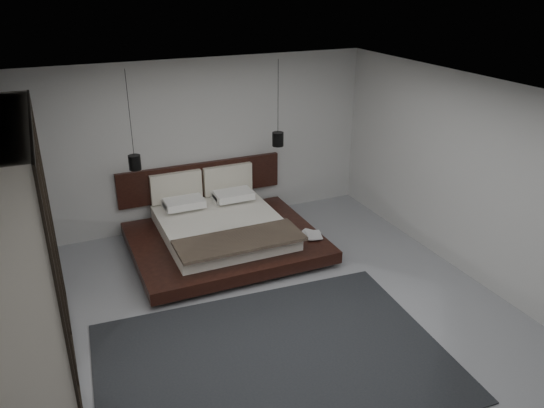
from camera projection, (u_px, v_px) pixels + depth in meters
name	position (u px, v px, depth m)	size (l,w,h in m)	color
floor	(268.00, 312.00, 6.82)	(6.00, 6.00, 0.00)	gray
ceiling	(268.00, 95.00, 5.70)	(6.00, 6.00, 0.00)	white
wall_back	(197.00, 144.00, 8.78)	(6.00, 6.00, 0.00)	#B3B3B0
wall_front	(436.00, 374.00, 3.74)	(6.00, 6.00, 0.00)	#B3B3B0
wall_right	(466.00, 177.00, 7.36)	(6.00, 6.00, 0.00)	#B3B3B0
lattice_screen	(1.00, 188.00, 7.27)	(0.05, 0.90, 2.60)	black
bed	(222.00, 231.00, 8.31)	(2.82, 2.41, 1.08)	black
book_lower	(307.00, 236.00, 8.19)	(0.21, 0.28, 0.03)	#99724C
book_upper	(307.00, 235.00, 8.15)	(0.23, 0.31, 0.02)	#99724C
pendant_left	(135.00, 162.00, 7.80)	(0.18, 0.18, 1.47)	black
pendant_right	(278.00, 139.00, 8.62)	(0.19, 0.19, 1.39)	black
wardrobe	(19.00, 258.00, 5.28)	(0.67, 2.83, 2.78)	beige
rug	(274.00, 361.00, 5.94)	(3.85, 2.75, 0.02)	black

